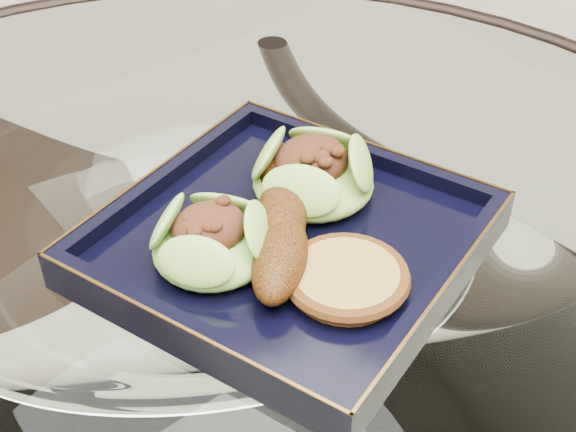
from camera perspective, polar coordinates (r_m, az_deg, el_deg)
dining_table at (r=0.77m, az=-5.43°, el=-12.24°), size 1.13×1.13×0.77m
navy_plate at (r=0.64m, az=0.00°, el=-2.10°), size 0.34×0.34×0.02m
lettuce_wrap_left at (r=0.61m, az=-5.40°, el=-1.92°), size 0.12×0.12×0.03m
lettuce_wrap_right at (r=0.67m, az=1.81°, el=2.84°), size 0.13×0.13×0.04m
roasted_plantain at (r=0.63m, az=-0.45°, el=0.04°), size 0.15×0.17×0.04m
crumb_patty at (r=0.59m, az=4.16°, el=-4.50°), size 0.11×0.11×0.02m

